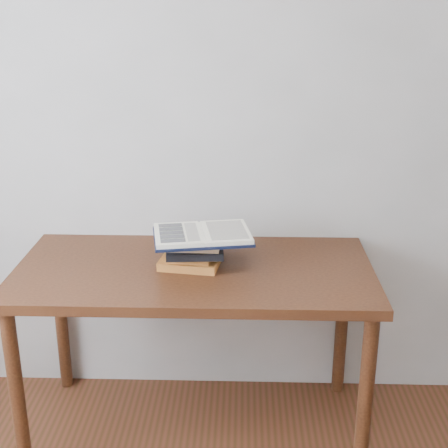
{
  "coord_description": "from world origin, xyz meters",
  "views": [
    {
      "loc": [
        0.24,
        -1.03,
        1.87
      ],
      "look_at": [
        0.16,
        1.37,
        1.0
      ],
      "focal_mm": 50.0,
      "sensor_mm": 36.0,
      "label": 1
    }
  ],
  "objects": [
    {
      "name": "room_shell",
      "position": [
        -0.08,
        0.01,
        1.63
      ],
      "size": [
        3.54,
        3.54,
        2.62
      ],
      "color": "beige",
      "rests_on": "ground"
    },
    {
      "name": "open_book",
      "position": [
        0.07,
        1.39,
        0.95
      ],
      "size": [
        0.44,
        0.34,
        0.03
      ],
      "rotation": [
        0.0,
        0.0,
        0.17
      ],
      "color": "black",
      "rests_on": "book_stack"
    },
    {
      "name": "desk",
      "position": [
        0.03,
        1.38,
        0.71
      ],
      "size": [
        1.51,
        0.75,
        0.81
      ],
      "color": "#4E2913",
      "rests_on": "ground"
    },
    {
      "name": "book_stack",
      "position": [
        0.03,
        1.38,
        0.87
      ],
      "size": [
        0.28,
        0.2,
        0.13
      ],
      "color": "#B95E2A",
      "rests_on": "desk"
    }
  ]
}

